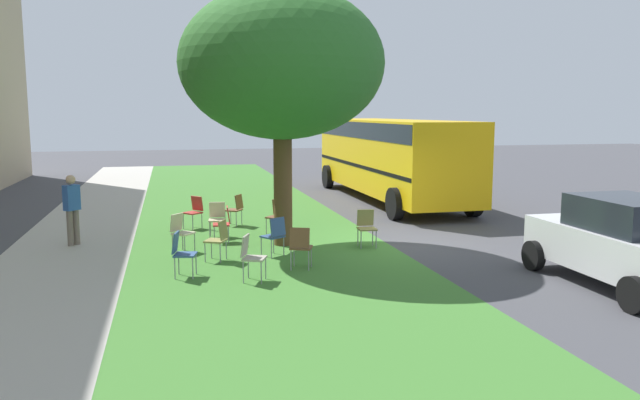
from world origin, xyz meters
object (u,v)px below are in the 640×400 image
(chair_2, at_px, (251,254))
(chair_9, at_px, (236,207))
(chair_7, at_px, (366,225))
(pedestrian_0, at_px, (72,207))
(school_bus, at_px, (390,151))
(chair_11, at_px, (181,251))
(chair_3, at_px, (275,233))
(chair_6, at_px, (217,217))
(chair_1, at_px, (194,210))
(chair_5, at_px, (301,244))
(street_tree, at_px, (282,64))
(chair_4, at_px, (224,221))
(parked_car, at_px, (623,242))
(chair_0, at_px, (277,214))
(chair_10, at_px, (181,230))
(chair_8, at_px, (219,237))

(chair_2, xyz_separation_m, chair_9, (5.86, -0.33, 0.00))
(chair_7, relative_size, pedestrian_0, 0.52)
(school_bus, bearing_deg, chair_11, 140.44)
(chair_3, xyz_separation_m, chair_6, (2.55, 1.06, 0.00))
(chair_9, distance_m, pedestrian_0, 4.39)
(chair_3, relative_size, pedestrian_0, 0.52)
(chair_1, height_order, chair_7, same)
(chair_3, relative_size, chair_5, 1.00)
(chair_2, distance_m, chair_6, 4.43)
(chair_1, bearing_deg, street_tree, -143.04)
(chair_6, height_order, pedestrian_0, pedestrian_0)
(chair_5, relative_size, pedestrian_0, 0.52)
(chair_4, bearing_deg, parked_car, -130.25)
(chair_1, bearing_deg, parked_car, -136.38)
(street_tree, xyz_separation_m, chair_0, (1.40, -0.09, -3.74))
(street_tree, height_order, chair_1, street_tree)
(street_tree, xyz_separation_m, parked_car, (-5.03, -5.33, -3.42))
(chair_1, distance_m, chair_2, 5.77)
(chair_3, xyz_separation_m, school_bus, (7.83, -5.49, 1.24))
(chair_1, bearing_deg, chair_9, -82.63)
(chair_10, bearing_deg, chair_1, -8.28)
(chair_6, distance_m, chair_10, 1.86)
(chair_4, relative_size, chair_8, 1.00)
(street_tree, bearing_deg, chair_8, 128.89)
(chair_5, distance_m, school_bus, 10.53)
(chair_2, distance_m, school_bus, 11.62)
(chair_9, bearing_deg, chair_8, 169.10)
(chair_9, bearing_deg, parked_car, -141.71)
(chair_7, xyz_separation_m, chair_11, (-1.76, 4.30, 0.00))
(chair_11, bearing_deg, chair_4, -19.37)
(chair_8, distance_m, chair_11, 1.39)
(chair_10, bearing_deg, chair_0, -56.40)
(chair_1, bearing_deg, school_bus, -60.47)
(chair_2, height_order, chair_8, same)
(chair_5, xyz_separation_m, school_bus, (9.09, -5.17, 1.24))
(pedestrian_0, bearing_deg, chair_0, -86.59)
(chair_7, bearing_deg, pedestrian_0, 75.08)
(chair_7, distance_m, chair_11, 4.65)
(chair_6, bearing_deg, parked_car, -133.22)
(chair_0, xyz_separation_m, chair_5, (-3.85, 0.18, 0.00))
(chair_4, height_order, school_bus, school_bus)
(chair_5, bearing_deg, chair_9, 8.19)
(chair_5, bearing_deg, school_bus, -29.62)
(chair_3, bearing_deg, chair_8, 95.67)
(school_bus, bearing_deg, pedestrian_0, 119.05)
(parked_car, bearing_deg, chair_11, 71.65)
(chair_3, xyz_separation_m, pedestrian_0, (2.30, 4.47, 0.41))
(school_bus, bearing_deg, chair_6, 128.92)
(chair_7, bearing_deg, chair_6, 58.43)
(chair_6, height_order, school_bus, school_bus)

